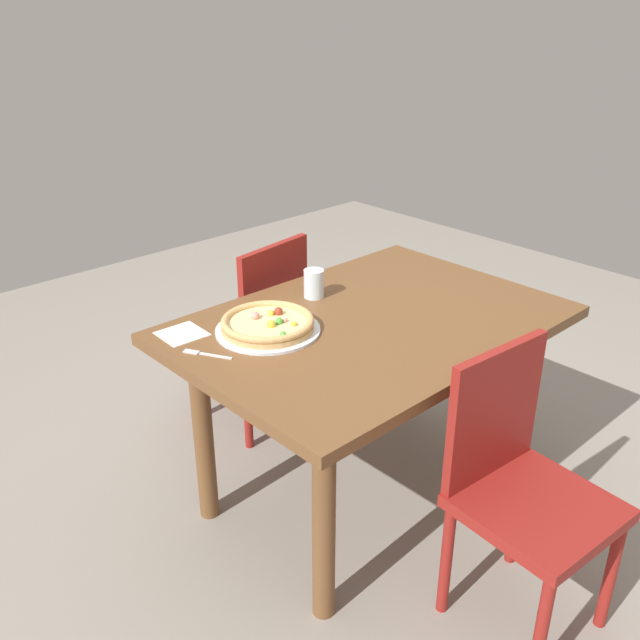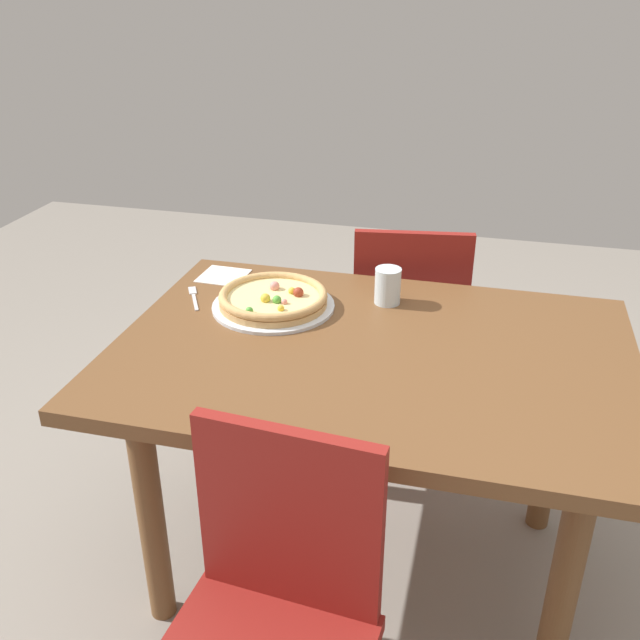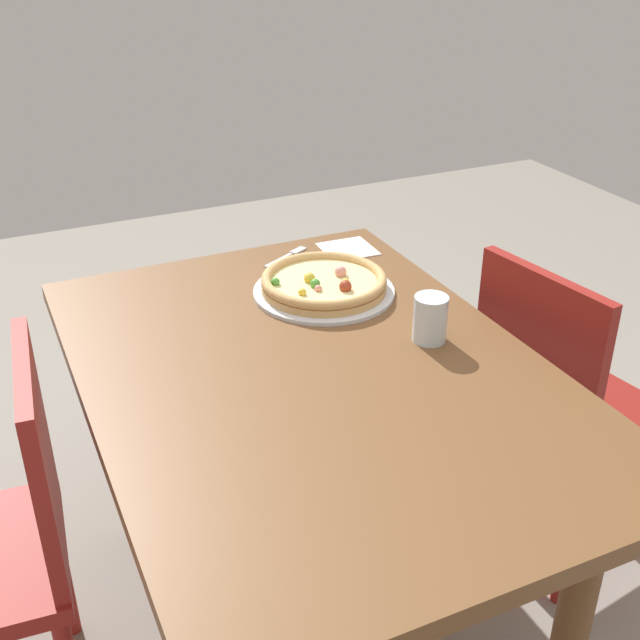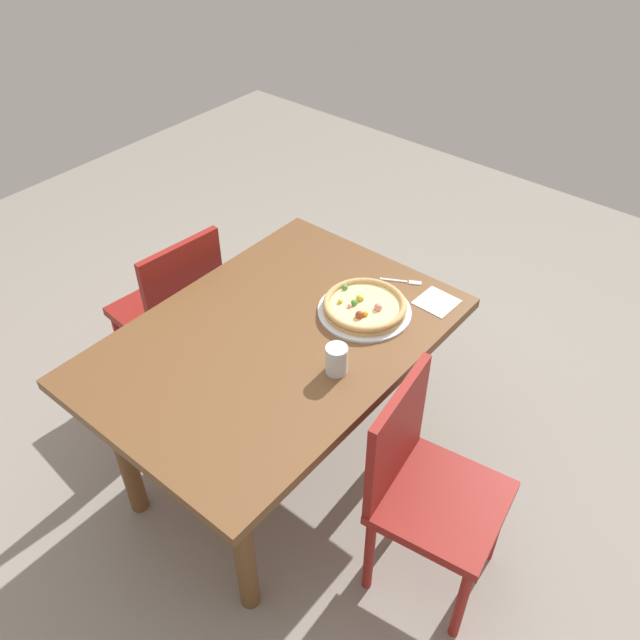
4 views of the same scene
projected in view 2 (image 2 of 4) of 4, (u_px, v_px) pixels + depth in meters
The scene contains 9 objects.
ground_plane at pixel (364, 563), 2.15m from camera, with size 6.00×6.00×0.00m, color gray.
dining_table at pixel (371, 382), 1.86m from camera, with size 1.32×0.92×0.74m.
chair_near at pixel (268, 631), 1.37m from camera, with size 0.43×0.43×0.87m.
chair_far at pixel (408, 326), 2.52m from camera, with size 0.45×0.45×0.87m.
plate at pixel (273, 306), 2.02m from camera, with size 0.35×0.35×0.01m, color silver.
pizza at pixel (273, 298), 2.01m from camera, with size 0.31×0.31×0.05m.
fork at pixel (194, 296), 2.09m from camera, with size 0.09×0.15×0.00m.
drinking_glass at pixel (388, 286), 2.03m from camera, with size 0.08×0.08×0.11m, color silver.
napkin at pixel (223, 276), 2.23m from camera, with size 0.14×0.14×0.00m, color white.
Camera 2 is at (0.26, -1.57, 1.63)m, focal length 39.84 mm.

